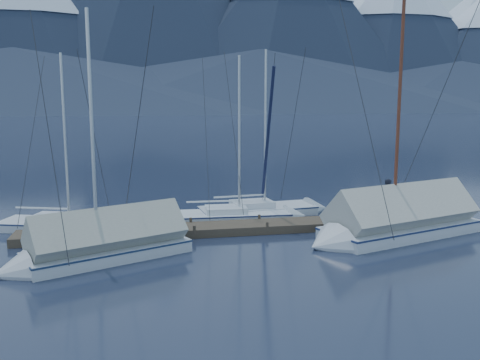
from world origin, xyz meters
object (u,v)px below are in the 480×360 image
sailboat_covered_far (94,248)px  person (388,197)px  sailboat_open_mid (248,217)px  sailboat_open_right (273,211)px  sailboat_covered_near (390,225)px  sailboat_open_left (79,227)px

sailboat_covered_far → person: size_ratio=5.55×
sailboat_open_mid → sailboat_open_right: sailboat_open_right is taller
sailboat_open_right → sailboat_covered_near: sailboat_covered_near is taller
sailboat_open_mid → sailboat_open_right: bearing=35.2°
sailboat_open_right → person: (4.55, -2.78, 1.02)m
person → sailboat_open_left: bearing=60.2°
sailboat_open_right → sailboat_covered_near: bearing=-55.6°
sailboat_covered_near → person: 2.63m
sailboat_covered_near → person: sailboat_covered_near is taller
sailboat_covered_near → sailboat_open_left: bearing=163.8°
sailboat_covered_far → sailboat_open_left: bearing=102.1°
sailboat_open_mid → sailboat_covered_near: sailboat_covered_near is taller
sailboat_open_mid → person: bearing=-16.1°
sailboat_open_right → sailboat_covered_far: bearing=-143.3°
sailboat_open_left → person: sailboat_open_left is taller
sailboat_open_right → person: 5.43m
person → sailboat_covered_near: bearing=131.1°
sailboat_open_mid → sailboat_open_right: (1.47, 1.04, 0.01)m
sailboat_covered_far → person: bearing=14.2°
sailboat_open_left → sailboat_covered_near: (12.43, -3.61, 0.37)m
sailboat_covered_far → person: sailboat_covered_far is taller
sailboat_open_right → sailboat_covered_far: (-7.98, -5.94, 0.30)m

